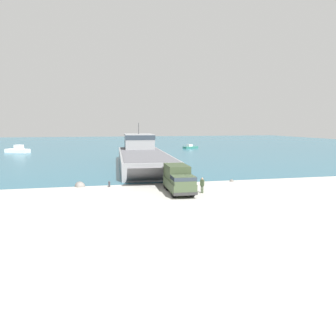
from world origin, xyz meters
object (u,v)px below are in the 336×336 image
moored_boat_a (18,150)px  mooring_bollard (109,184)px  military_truck (179,179)px  landing_craft (142,155)px  soldier_on_ramp (202,184)px  moored_boat_b (190,147)px

moored_boat_a → mooring_bollard: bearing=-129.6°
military_truck → mooring_bollard: (-7.64, 5.23, -1.16)m
military_truck → landing_craft: bearing=-176.6°
soldier_on_ramp → mooring_bollard: (-10.18, 6.18, -0.64)m
landing_craft → military_truck: 26.60m
military_truck → soldier_on_ramp: military_truck is taller
military_truck → soldier_on_ramp: (2.54, -0.96, -0.53)m
military_truck → moored_boat_a: bearing=-151.6°
military_truck → moored_boat_a: size_ratio=1.00×
soldier_on_ramp → moored_boat_b: bearing=-154.4°
landing_craft → mooring_bollard: (-7.30, -21.37, -1.65)m
military_truck → mooring_bollard: size_ratio=9.59×
landing_craft → military_truck: size_ratio=5.25×
landing_craft → moored_boat_a: (-29.85, 35.92, -1.31)m
landing_craft → moored_boat_b: (22.33, 42.04, -1.61)m
moored_boat_b → mooring_bollard: moored_boat_b is taller
moored_boat_a → mooring_bollard: 61.58m
moored_boat_a → landing_craft: bearing=-111.4°
military_truck → mooring_bollard: 9.33m
landing_craft → mooring_bollard: landing_craft is taller
soldier_on_ramp → mooring_bollard: size_ratio=2.41×
landing_craft → mooring_bollard: bearing=-105.1°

